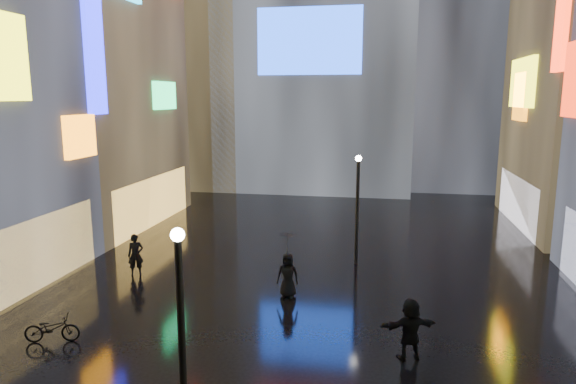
# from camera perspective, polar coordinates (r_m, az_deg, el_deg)

# --- Properties ---
(ground) EXTENTS (140.00, 140.00, 0.00)m
(ground) POSITION_cam_1_polar(r_m,az_deg,el_deg) (24.47, 3.46, -8.17)
(ground) COLOR black
(ground) RESTS_ON ground
(building_left_far) EXTENTS (10.28, 12.00, 22.00)m
(building_left_far) POSITION_cam_1_polar(r_m,az_deg,el_deg) (34.70, -23.09, 14.92)
(building_left_far) COLOR black
(building_left_far) RESTS_ON ground
(tower_flank_left) EXTENTS (10.00, 10.00, 26.00)m
(tower_flank_left) POSITION_cam_1_polar(r_m,az_deg,el_deg) (48.32, -10.29, 16.51)
(tower_flank_left) COLOR black
(tower_flank_left) RESTS_ON ground
(lamp_near) EXTENTS (0.30, 0.30, 5.20)m
(lamp_near) POSITION_cam_1_polar(r_m,az_deg,el_deg) (11.53, -11.76, -14.83)
(lamp_near) COLOR black
(lamp_near) RESTS_ON ground
(lamp_far) EXTENTS (0.30, 0.30, 5.20)m
(lamp_far) POSITION_cam_1_polar(r_m,az_deg,el_deg) (24.15, 7.72, -1.25)
(lamp_far) COLOR black
(lamp_far) RESTS_ON ground
(pedestrian_4) EXTENTS (0.89, 0.60, 1.77)m
(pedestrian_4) POSITION_cam_1_polar(r_m,az_deg,el_deg) (20.55, -0.02, -9.24)
(pedestrian_4) COLOR black
(pedestrian_4) RESTS_ON ground
(pedestrian_5) EXTENTS (1.85, 1.12, 1.90)m
(pedestrian_5) POSITION_cam_1_polar(r_m,az_deg,el_deg) (16.41, 13.41, -14.59)
(pedestrian_5) COLOR black
(pedestrian_5) RESTS_ON ground
(pedestrian_6) EXTENTS (0.81, 0.72, 1.87)m
(pedestrian_6) POSITION_cam_1_polar(r_m,az_deg,el_deg) (23.88, -16.57, -6.72)
(pedestrian_6) COLOR black
(pedestrian_6) RESTS_ON ground
(umbrella_2) EXTENTS (1.35, 1.34, 0.87)m
(umbrella_2) POSITION_cam_1_polar(r_m,az_deg,el_deg) (20.14, -0.02, -5.70)
(umbrella_2) COLOR black
(umbrella_2) RESTS_ON pedestrian_4
(bicycle) EXTENTS (1.85, 1.05, 0.92)m
(bicycle) POSITION_cam_1_polar(r_m,az_deg,el_deg) (18.79, -24.75, -13.60)
(bicycle) COLOR black
(bicycle) RESTS_ON ground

